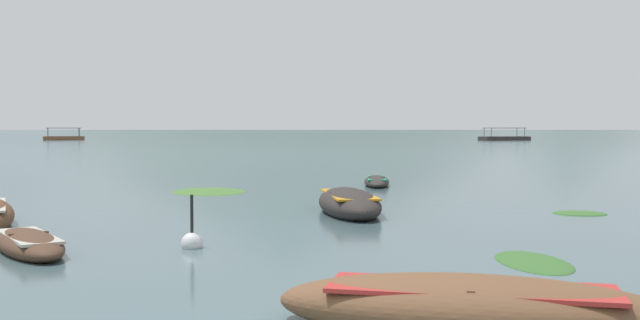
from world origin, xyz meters
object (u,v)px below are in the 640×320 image
ferry_0 (504,138)px  ferry_2 (64,138)px  rowboat_6 (349,203)px  rowboat_7 (471,308)px  rowboat_8 (377,182)px  rowboat_0 (29,244)px  mooring_buoy (192,242)px

ferry_0 → ferry_2: bearing=170.8°
rowboat_6 → rowboat_7: (-0.33, -11.26, -0.02)m
rowboat_6 → rowboat_8: size_ratio=1.15×
ferry_2 → rowboat_6: bearing=-73.9°
rowboat_0 → ferry_0: (53.18, 117.26, 0.29)m
rowboat_6 → ferry_0: bearing=67.5°
rowboat_8 → rowboat_6: bearing=-105.3°
rowboat_7 → ferry_2: size_ratio=0.59×
rowboat_8 → rowboat_0: bearing=-122.3°
ferry_2 → mooring_buoy: size_ratio=6.97×
rowboat_0 → mooring_buoy: 2.94m
mooring_buoy → rowboat_6: bearing=54.0°
rowboat_0 → ferry_2: (-29.43, 130.66, 0.29)m
rowboat_0 → ferry_2: size_ratio=0.42×
rowboat_7 → ferry_0: size_ratio=0.47×
ferry_0 → ferry_2: size_ratio=1.24×
ferry_2 → mooring_buoy: 134.46m
rowboat_7 → mooring_buoy: 6.95m
rowboat_6 → ferry_0: (46.44, 111.85, 0.19)m
ferry_2 → rowboat_8: bearing=-71.5°
rowboat_6 → ferry_2: ferry_2 is taller
mooring_buoy → rowboat_0: bearing=-176.9°
rowboat_0 → ferry_2: ferry_2 is taller
rowboat_0 → rowboat_7: (6.41, -5.86, 0.08)m
ferry_0 → ferry_2: 83.70m
rowboat_7 → ferry_0: ferry_0 is taller
rowboat_8 → rowboat_7: bearing=-98.0°
rowboat_0 → mooring_buoy: size_ratio=2.93×
rowboat_0 → rowboat_8: (9.28, 14.70, -0.01)m
rowboat_8 → ferry_2: size_ratio=0.50×
rowboat_8 → ferry_2: (-38.72, 115.96, 0.30)m
rowboat_0 → rowboat_6: rowboat_6 is taller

